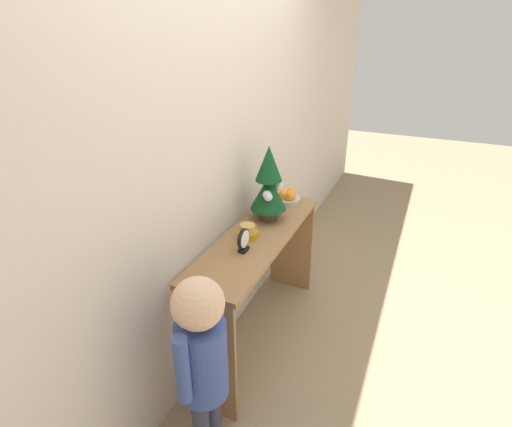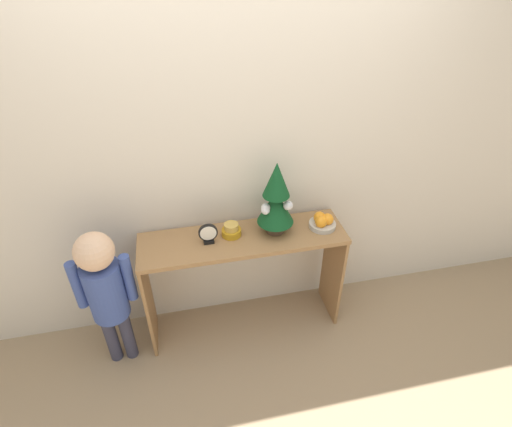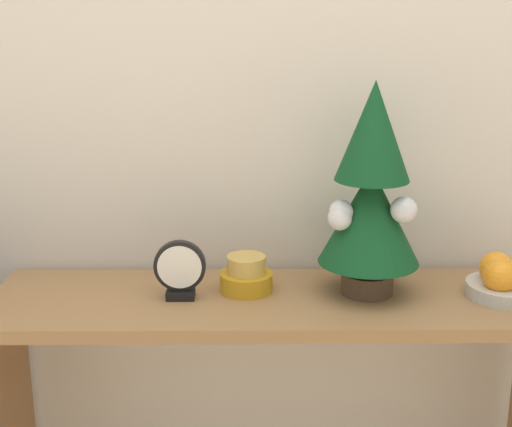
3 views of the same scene
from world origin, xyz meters
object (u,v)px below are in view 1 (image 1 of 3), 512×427
at_px(fruit_bowl, 288,197).
at_px(singing_bowl, 248,232).
at_px(desk_clock, 244,240).
at_px(mini_tree, 269,184).
at_px(child_figure, 202,353).

bearing_deg(fruit_bowl, singing_bowl, 176.17).
height_order(fruit_bowl, desk_clock, desk_clock).
bearing_deg(fruit_bowl, mini_tree, 175.73).
xyz_separation_m(fruit_bowl, singing_bowl, (-0.58, 0.04, -0.00)).
distance_m(fruit_bowl, desk_clock, 0.73).
relative_size(fruit_bowl, child_figure, 0.17).
height_order(mini_tree, child_figure, mini_tree).
bearing_deg(desk_clock, child_figure, -170.79).
bearing_deg(child_figure, mini_tree, 7.16).
xyz_separation_m(fruit_bowl, child_figure, (-1.37, -0.11, -0.18)).
bearing_deg(mini_tree, fruit_bowl, -4.27).
relative_size(fruit_bowl, singing_bowl, 1.41).
xyz_separation_m(singing_bowl, child_figure, (-0.78, -0.15, -0.17)).
relative_size(singing_bowl, desk_clock, 0.89).
height_order(mini_tree, singing_bowl, mini_tree).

